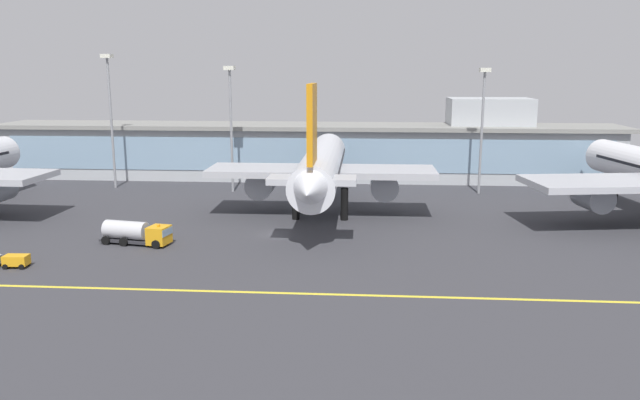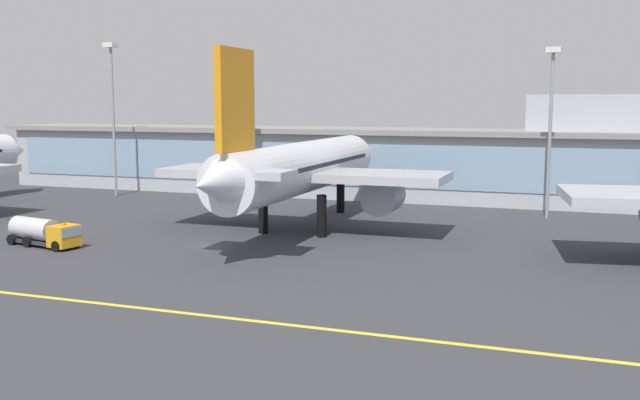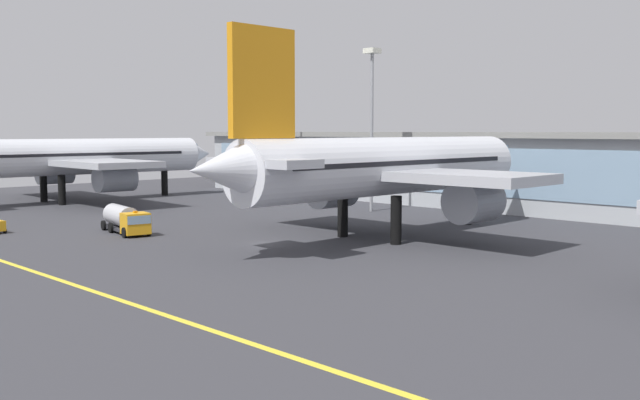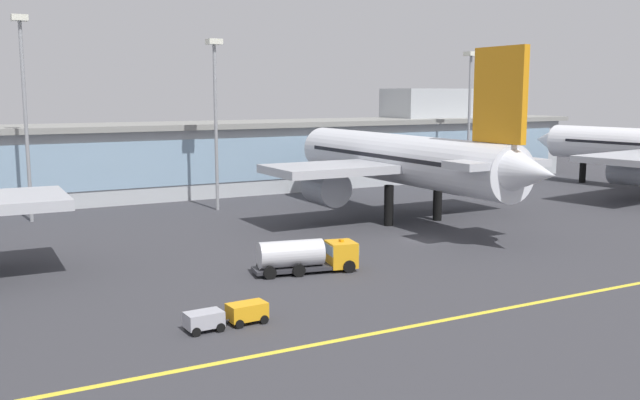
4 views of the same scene
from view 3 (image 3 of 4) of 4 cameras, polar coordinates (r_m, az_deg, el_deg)
name	(u,v)px [view 3 (image 3 of 4)]	position (r m, az deg, el deg)	size (l,w,h in m)	color
ground_plane	(265,244)	(70.58, -4.40, -3.51)	(180.00, 180.00, 0.00)	#38383D
taxiway_centreline_stripe	(46,275)	(59.03, -21.00, -5.63)	(144.00, 0.50, 0.01)	yellow
terminal_building	(520,168)	(103.43, 15.61, 2.48)	(124.34, 14.00, 16.11)	#ADB2B7
airliner_near_left	(71,158)	(117.95, -19.21, 3.19)	(38.15, 52.00, 18.89)	black
airliner_near_right	(387,167)	(74.29, 5.37, 2.61)	(33.83, 48.56, 19.92)	black
fuel_tanker_truck	(126,219)	(80.26, -15.18, -1.51)	(9.34, 4.35, 2.90)	black
apron_light_mast_west	(275,101)	(116.47, -3.57, 7.86)	(1.80, 1.80, 24.32)	gray
apron_light_mast_east	(372,104)	(98.54, 4.15, 7.60)	(1.80, 1.80, 22.20)	gray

